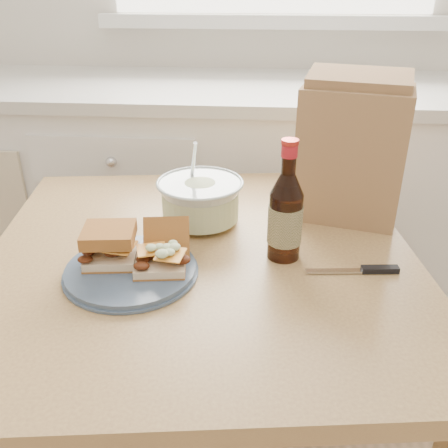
# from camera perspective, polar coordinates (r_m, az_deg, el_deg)

# --- Properties ---
(cabinet_run) EXTENTS (2.50, 0.64, 0.94)m
(cabinet_run) POSITION_cam_1_polar(r_m,az_deg,el_deg) (1.98, 4.59, 2.31)
(cabinet_run) COLOR white
(cabinet_run) RESTS_ON ground
(dining_table) EXTENTS (1.02, 1.02, 0.76)m
(dining_table) POSITION_cam_1_polar(r_m,az_deg,el_deg) (1.14, -2.47, -8.26)
(dining_table) COLOR tan
(dining_table) RESTS_ON ground
(plate) EXTENTS (0.26, 0.26, 0.02)m
(plate) POSITION_cam_1_polar(r_m,az_deg,el_deg) (1.02, -10.59, -5.24)
(plate) COLOR #43556D
(plate) RESTS_ON dining_table
(sandwich_left) EXTENTS (0.11, 0.10, 0.07)m
(sandwich_left) POSITION_cam_1_polar(r_m,az_deg,el_deg) (1.02, -12.90, -2.34)
(sandwich_left) COLOR beige
(sandwich_left) RESTS_ON plate
(sandwich_right) EXTENTS (0.11, 0.15, 0.08)m
(sandwich_right) POSITION_cam_1_polar(r_m,az_deg,el_deg) (1.00, -7.07, -3.10)
(sandwich_right) COLOR beige
(sandwich_right) RESTS_ON plate
(coleslaw_bowl) EXTENTS (0.20, 0.20, 0.20)m
(coleslaw_bowl) POSITION_cam_1_polar(r_m,az_deg,el_deg) (1.18, -2.72, 2.50)
(coleslaw_bowl) COLOR silver
(coleslaw_bowl) RESTS_ON dining_table
(beer_bottle) EXTENTS (0.07, 0.07, 0.26)m
(beer_bottle) POSITION_cam_1_polar(r_m,az_deg,el_deg) (1.03, 7.04, 1.00)
(beer_bottle) COLOR black
(beer_bottle) RESTS_ON dining_table
(knife) EXTENTS (0.19, 0.03, 0.01)m
(knife) POSITION_cam_1_polar(r_m,az_deg,el_deg) (1.05, 16.17, -5.05)
(knife) COLOR silver
(knife) RESTS_ON dining_table
(paper_bag) EXTENTS (0.27, 0.21, 0.31)m
(paper_bag) POSITION_cam_1_polar(r_m,az_deg,el_deg) (1.22, 14.27, 7.76)
(paper_bag) COLOR #AD7853
(paper_bag) RESTS_ON dining_table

